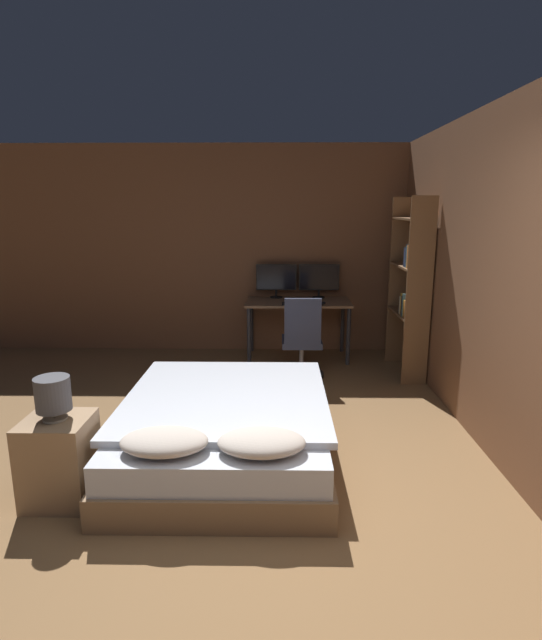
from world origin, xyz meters
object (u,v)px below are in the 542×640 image
(bedside_lamp, at_px, (53,395))
(desk, at_px, (298,308))
(nightstand, at_px, (60,460))
(computer_mouse, at_px, (323,303))
(bookshelf, at_px, (411,281))
(monitor_left, at_px, (276,279))
(keyboard, at_px, (299,304))
(office_chair, at_px, (302,347))
(bed, at_px, (226,428))
(monitor_right, at_px, (319,279))

(bedside_lamp, relative_size, desk, 0.21)
(bedside_lamp, distance_m, desk, 3.66)
(nightstand, distance_m, desk, 3.68)
(computer_mouse, bearing_deg, nightstand, -123.21)
(desk, xyz_separation_m, bookshelf, (1.24, -0.66, 0.44))
(nightstand, xyz_separation_m, bedside_lamp, (-0.00, -0.00, 0.45))
(desk, xyz_separation_m, monitor_left, (-0.28, 0.24, 0.35))
(nightstand, xyz_separation_m, computer_mouse, (1.98, 3.02, 0.48))
(desk, height_order, keyboard, keyboard)
(bedside_lamp, height_order, computer_mouse, bedside_lamp)
(computer_mouse, bearing_deg, office_chair, -116.63)
(bed, distance_m, monitor_right, 3.14)
(monitor_left, bearing_deg, desk, -40.53)
(monitor_right, bearing_deg, computer_mouse, -88.11)
(keyboard, bearing_deg, desk, 90.00)
(bed, height_order, nightstand, nightstand)
(bed, distance_m, monitor_left, 3.02)
(nightstand, distance_m, monitor_right, 4.07)
(office_chair, bearing_deg, bedside_lamp, -124.57)
(desk, distance_m, bookshelf, 1.47)
(nightstand, relative_size, monitor_left, 1.09)
(bookshelf, bearing_deg, monitor_right, 136.71)
(nightstand, bearing_deg, office_chair, 55.43)
(bed, bearing_deg, bookshelf, 46.53)
(bookshelf, bearing_deg, office_chair, -174.10)
(bed, distance_m, desk, 2.77)
(nightstand, relative_size, bedside_lamp, 2.02)
(monitor_left, relative_size, computer_mouse, 7.48)
(keyboard, height_order, office_chair, office_chair)
(keyboard, bearing_deg, nightstand, -119.12)
(bedside_lamp, bearing_deg, monitor_left, 68.13)
(bedside_lamp, bearing_deg, computer_mouse, 56.79)
(computer_mouse, bearing_deg, bedside_lamp, -123.21)
(desk, bearing_deg, bedside_lamp, -117.33)
(monitor_left, bearing_deg, computer_mouse, -39.55)
(monitor_left, distance_m, keyboard, 0.60)
(nightstand, distance_m, office_chair, 2.99)
(bed, bearing_deg, desk, 76.21)
(nightstand, bearing_deg, desk, 62.67)
(monitor_right, distance_m, office_chair, 1.24)
(keyboard, xyz_separation_m, computer_mouse, (0.29, 0.00, 0.01))
(bed, height_order, keyboard, keyboard)
(bed, relative_size, bookshelf, 0.98)
(monitor_right, xyz_separation_m, office_chair, (-0.26, -1.03, -0.63))
(bedside_lamp, xyz_separation_m, monitor_right, (1.96, 3.49, 0.26))
(bed, bearing_deg, monitor_right, 72.17)
(desk, xyz_separation_m, computer_mouse, (0.29, -0.24, 0.11))
(keyboard, relative_size, bookshelf, 0.20)
(nightstand, relative_size, office_chair, 0.61)
(keyboard, bearing_deg, computer_mouse, 0.00)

